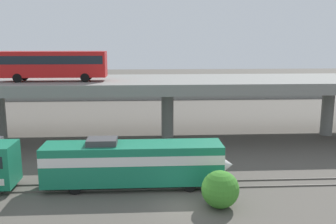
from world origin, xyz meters
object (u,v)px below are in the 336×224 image
parked_car_1 (169,85)px  transit_bus_on_overpass (53,63)px  parked_car_0 (205,86)px  parked_car_3 (246,86)px  parked_car_6 (190,87)px  train_locomotive (142,161)px  parked_car_4 (268,85)px  parked_car_5 (22,89)px  parked_car_2 (44,87)px

parked_car_1 → transit_bus_on_overpass: bearing=-112.0°
parked_car_0 → parked_car_3: (8.84, -1.25, 0.00)m
parked_car_0 → parked_car_6: (-3.56, -2.29, 0.00)m
train_locomotive → parked_car_4: (27.72, 52.95, -0.14)m
parked_car_0 → parked_car_1: 7.89m
parked_car_0 → parked_car_5: (-38.54, -2.69, 0.00)m
train_locomotive → parked_car_4: train_locomotive is taller
train_locomotive → parked_car_5: (-25.28, 49.13, -0.13)m
transit_bus_on_overpass → parked_car_0: size_ratio=2.81×
parked_car_3 → parked_car_2: bearing=177.6°
parked_car_1 → parked_car_4: bearing=0.3°
parked_car_4 → parked_car_3: bearing=23.0°
train_locomotive → parked_car_0: train_locomotive is taller
parked_car_0 → parked_car_4: same height
parked_car_0 → parked_car_4: 14.50m
parked_car_3 → transit_bus_on_overpass: bearing=-131.6°
parked_car_2 → parked_car_0: bearing=-1.0°
parked_car_3 → parked_car_5: size_ratio=1.03×
parked_car_2 → parked_car_4: (49.39, 0.53, 0.00)m
parked_car_2 → parked_car_6: (31.38, -2.89, 0.00)m
parked_car_2 → parked_car_4: bearing=0.6°
train_locomotive → parked_car_3: train_locomotive is taller
parked_car_2 → parked_car_4: same height
parked_car_1 → parked_car_5: bearing=-173.1°
parked_car_0 → parked_car_5: same height
parked_car_3 → parked_car_1: bearing=172.3°
parked_car_0 → parked_car_5: bearing=4.0°
parked_car_2 → transit_bus_on_overpass: bearing=-73.3°
train_locomotive → parked_car_6: (9.71, 49.53, -0.13)m
parked_car_2 → parked_car_5: size_ratio=0.93×
parked_car_5 → parked_car_6: 34.99m
parked_car_0 → parked_car_6: size_ratio=0.97×
parked_car_5 → parked_car_2: bearing=42.3°
transit_bus_on_overpass → parked_car_1: transit_bus_on_overpass is taller
parked_car_4 → parked_car_1: bearing=0.3°
parked_car_3 → parked_car_0: bearing=171.9°
parked_car_5 → parked_car_1: bearing=6.9°
parked_car_4 → train_locomotive: bearing=62.4°
train_locomotive → transit_bus_on_overpass: transit_bus_on_overpass is taller
train_locomotive → parked_car_0: (13.26, 51.82, -0.13)m
parked_car_1 → parked_car_5: 30.94m
parked_car_1 → parked_car_4: size_ratio=1.00×
parked_car_1 → parked_car_2: same height
parked_car_2 → parked_car_3: 43.81m
train_locomotive → parked_car_2: 56.72m
parked_car_6 → parked_car_5: bearing=0.7°
transit_bus_on_overpass → parked_car_6: bearing=-119.4°
parked_car_0 → parked_car_2: size_ratio=1.03×
transit_bus_on_overpass → parked_car_6: (19.91, 35.35, -7.32)m
parked_car_2 → parked_car_1: bearing=0.9°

